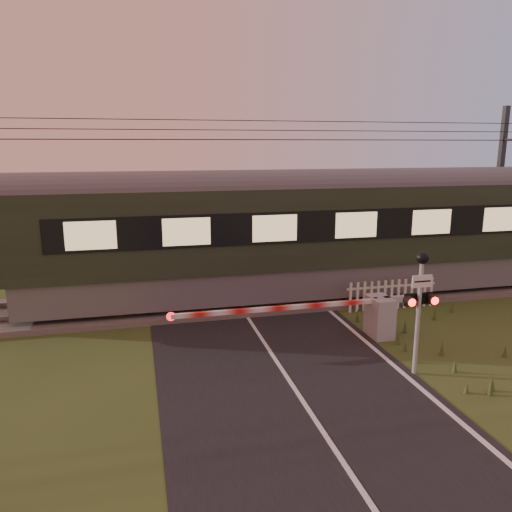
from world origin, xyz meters
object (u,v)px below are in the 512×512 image
object	(u,v)px
catenary_mast	(500,186)
crossing_signal	(420,291)
boom_gate	(369,315)
picket_fence	(392,294)

from	to	relation	value
catenary_mast	crossing_signal	bearing A→B (deg)	-135.98
boom_gate	catenary_mast	xyz separation A→B (m)	(8.94, 6.21, 2.95)
boom_gate	crossing_signal	bearing A→B (deg)	-89.68
crossing_signal	catenary_mast	distance (m)	12.51
picket_fence	catenary_mast	bearing A→B (deg)	30.09
crossing_signal	catenary_mast	xyz separation A→B (m)	(8.92, 8.62, 1.55)
picket_fence	catenary_mast	world-z (taller)	catenary_mast
crossing_signal	catenary_mast	size ratio (longest dim) A/B	0.43
boom_gate	picket_fence	size ratio (longest dim) A/B	2.21
crossing_signal	picket_fence	xyz separation A→B (m)	(1.81, 4.50, -1.55)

